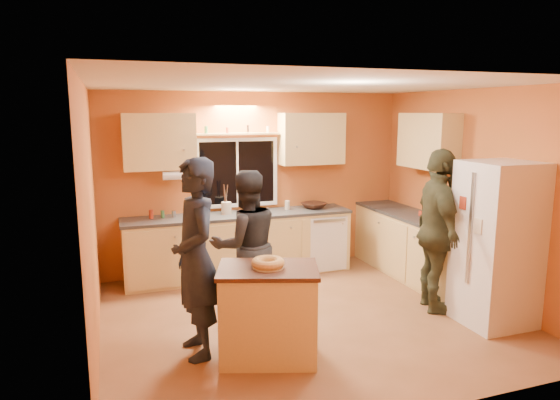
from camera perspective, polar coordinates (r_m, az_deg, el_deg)
name	(u,v)px	position (r m, az deg, el deg)	size (l,w,h in m)	color
ground	(308,317)	(5.88, 3.18, -13.19)	(4.50, 4.50, 0.00)	brown
room_shell	(305,172)	(5.87, 2.88, 3.19)	(4.54, 4.04, 2.61)	#C16231
back_counter	(264,242)	(7.25, -1.83, -4.87)	(4.23, 0.62, 0.90)	#DBBD73
right_counter	(427,252)	(7.06, 16.49, -5.71)	(0.62, 1.84, 0.90)	#DBBD73
refrigerator	(497,244)	(5.94, 23.55, -4.62)	(0.72, 0.70, 1.80)	silver
island	(268,312)	(4.82, -1.36, -12.73)	(1.08, 0.89, 0.90)	#DBBD73
bundt_pastry	(268,263)	(4.65, -1.38, -7.19)	(0.31, 0.31, 0.09)	tan
person_left	(196,259)	(4.80, -9.60, -6.61)	(0.70, 0.46, 1.91)	black
person_center	(246,245)	(5.62, -3.91, -5.17)	(0.82, 0.64, 1.69)	black
person_right	(438,231)	(6.06, 17.58, -3.42)	(1.12, 0.47, 1.91)	#2E321F
mixing_bowl	(314,205)	(7.43, 3.90, -0.62)	(0.35, 0.35, 0.09)	#321A10
utensil_crock	(226,208)	(7.04, -6.15, -0.92)	(0.14, 0.14, 0.17)	beige
potted_plant	(456,216)	(6.54, 19.49, -1.75)	(0.26, 0.23, 0.29)	gray
red_box	(426,214)	(7.14, 16.32, -1.53)	(0.16, 0.12, 0.07)	maroon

